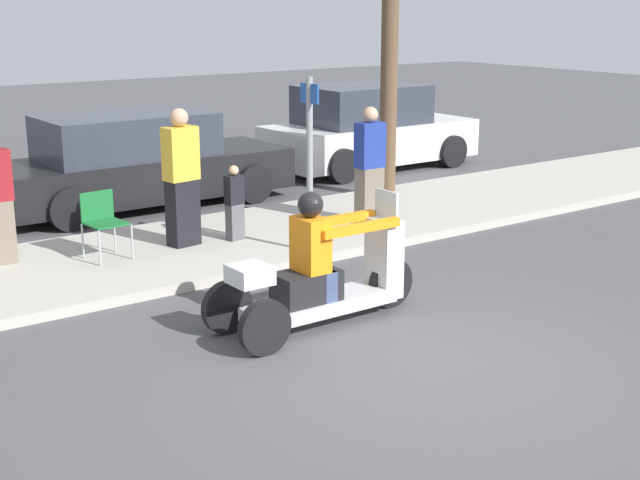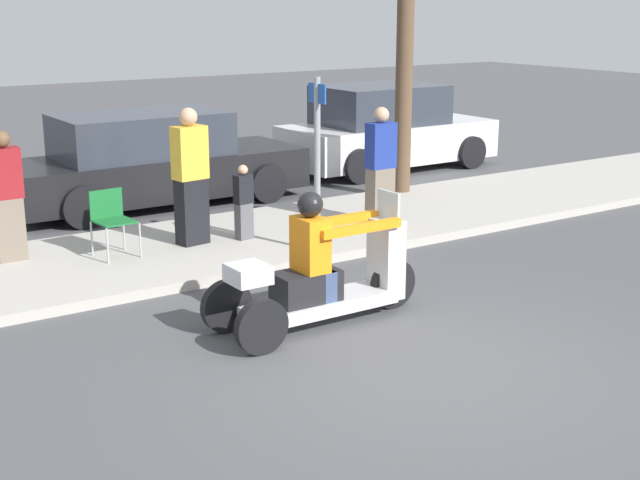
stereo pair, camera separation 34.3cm
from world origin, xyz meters
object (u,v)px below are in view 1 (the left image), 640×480
object	(u,v)px
folding_chair_set_back	(102,218)
spectator_mid_group	(370,168)
parked_car_lot_left	(137,163)
parked_car_lot_center	(367,130)
spectator_with_child	(182,180)
street_sign	(310,158)
tree_trunk	(389,89)
motorcycle_trike	(321,278)
spectator_end_of_line	(235,204)

from	to	relation	value
folding_chair_set_back	spectator_mid_group	bearing A→B (deg)	-8.68
parked_car_lot_left	parked_car_lot_center	bearing A→B (deg)	5.27
spectator_with_child	parked_car_lot_center	bearing A→B (deg)	30.10
street_sign	tree_trunk	bearing A→B (deg)	35.37
motorcycle_trike	parked_car_lot_left	bearing A→B (deg)	82.35
folding_chair_set_back	tree_trunk	xyz separation A→B (m)	(5.47, 1.01, 1.19)
folding_chair_set_back	tree_trunk	distance (m)	5.69
parked_car_lot_center	motorcycle_trike	bearing A→B (deg)	-132.07
motorcycle_trike	spectator_end_of_line	bearing A→B (deg)	75.47
spectator_end_of_line	folding_chair_set_back	world-z (taller)	spectator_end_of_line
spectator_with_child	street_sign	xyz separation A→B (m)	(1.17, -1.21, 0.34)
motorcycle_trike	spectator_mid_group	size ratio (longest dim) A/B	1.42
folding_chair_set_back	street_sign	world-z (taller)	street_sign
spectator_mid_group	parked_car_lot_center	xyz separation A→B (m)	(3.11, 3.88, -0.16)
motorcycle_trike	folding_chair_set_back	bearing A→B (deg)	106.55
motorcycle_trike	parked_car_lot_left	xyz separation A→B (m)	(0.82, 6.09, 0.21)
spectator_with_child	folding_chair_set_back	size ratio (longest dim) A/B	2.18
motorcycle_trike	parked_car_lot_left	distance (m)	6.15
folding_chair_set_back	street_sign	size ratio (longest dim) A/B	0.37
folding_chair_set_back	motorcycle_trike	bearing A→B (deg)	-73.45
spectator_end_of_line	street_sign	world-z (taller)	street_sign
motorcycle_trike	spectator_end_of_line	size ratio (longest dim) A/B	2.36
parked_car_lot_center	tree_trunk	distance (m)	2.90
motorcycle_trike	spectator_mid_group	xyz separation A→B (m)	(2.81, 2.68, 0.43)
motorcycle_trike	street_sign	size ratio (longest dim) A/B	1.08
motorcycle_trike	spectator_end_of_line	distance (m)	3.12
motorcycle_trike	spectator_with_child	bearing A→B (deg)	88.11
parked_car_lot_left	parked_car_lot_center	distance (m)	5.13
parked_car_lot_left	tree_trunk	world-z (taller)	tree_trunk
spectator_with_child	tree_trunk	distance (m)	4.60
spectator_end_of_line	tree_trunk	size ratio (longest dim) A/B	0.30
parked_car_lot_left	parked_car_lot_center	size ratio (longest dim) A/B	1.13
folding_chair_set_back	parked_car_lot_left	size ratio (longest dim) A/B	0.17
folding_chair_set_back	parked_car_lot_center	world-z (taller)	parked_car_lot_center
tree_trunk	folding_chair_set_back	bearing A→B (deg)	-169.51
motorcycle_trike	spectator_with_child	distance (m)	3.23
motorcycle_trike	spectator_end_of_line	xyz separation A→B (m)	(0.78, 3.02, 0.11)
spectator_mid_group	street_sign	xyz separation A→B (m)	(-1.54, -0.70, 0.39)
spectator_with_child	spectator_end_of_line	xyz separation A→B (m)	(0.68, -0.17, -0.38)
spectator_with_child	folding_chair_set_back	distance (m)	1.13
motorcycle_trike	tree_trunk	size ratio (longest dim) A/B	0.70
folding_chair_set_back	spectator_with_child	bearing A→B (deg)	-3.70
street_sign	folding_chair_set_back	bearing A→B (deg)	150.36
parked_car_lot_center	street_sign	size ratio (longest dim) A/B	1.92
spectator_with_child	street_sign	distance (m)	1.71
spectator_mid_group	parked_car_lot_left	size ratio (longest dim) A/B	0.35
spectator_with_child	parked_car_lot_center	world-z (taller)	spectator_with_child
tree_trunk	street_sign	size ratio (longest dim) A/B	1.54
parked_car_lot_left	street_sign	world-z (taller)	street_sign
spectator_with_child	street_sign	size ratio (longest dim) A/B	0.81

